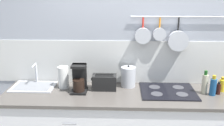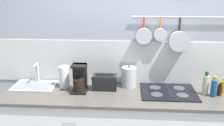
{
  "view_description": "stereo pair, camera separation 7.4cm",
  "coord_description": "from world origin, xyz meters",
  "px_view_note": "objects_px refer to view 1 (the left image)",
  "views": [
    {
      "loc": [
        -0.25,
        -2.49,
        2.03
      ],
      "look_at": [
        -0.35,
        0.0,
        1.28
      ],
      "focal_mm": 40.0,
      "sensor_mm": 36.0,
      "label": 1
    },
    {
      "loc": [
        -0.18,
        -2.49,
        2.03
      ],
      "look_at": [
        -0.35,
        0.0,
        1.28
      ],
      "focal_mm": 40.0,
      "sensor_mm": 36.0,
      "label": 2
    }
  ],
  "objects_px": {
    "paper_towel_roll": "(63,77)",
    "toaster": "(104,82)",
    "coffee_maker": "(79,80)",
    "bottle_cooking_wine": "(218,89)",
    "bottle_olive_oil": "(222,85)",
    "bottle_vinegar": "(205,83)",
    "kettle": "(128,77)",
    "bottle_hot_sauce": "(213,86)"
  },
  "relations": [
    {
      "from": "paper_towel_roll",
      "to": "toaster",
      "type": "distance_m",
      "value": 0.47
    },
    {
      "from": "coffee_maker",
      "to": "toaster",
      "type": "distance_m",
      "value": 0.28
    },
    {
      "from": "bottle_cooking_wine",
      "to": "bottle_olive_oil",
      "type": "relative_size",
      "value": 0.86
    },
    {
      "from": "coffee_maker",
      "to": "bottle_vinegar",
      "type": "bearing_deg",
      "value": -0.18
    },
    {
      "from": "coffee_maker",
      "to": "paper_towel_roll",
      "type": "bearing_deg",
      "value": 153.5
    },
    {
      "from": "coffee_maker",
      "to": "bottle_vinegar",
      "type": "xyz_separation_m",
      "value": [
        1.36,
        -0.0,
        -0.01
      ]
    },
    {
      "from": "paper_towel_roll",
      "to": "toaster",
      "type": "xyz_separation_m",
      "value": [
        0.47,
        -0.03,
        -0.04
      ]
    },
    {
      "from": "paper_towel_roll",
      "to": "bottle_vinegar",
      "type": "relative_size",
      "value": 0.96
    },
    {
      "from": "toaster",
      "to": "kettle",
      "type": "distance_m",
      "value": 0.29
    },
    {
      "from": "toaster",
      "to": "bottle_olive_oil",
      "type": "bearing_deg",
      "value": -0.06
    },
    {
      "from": "kettle",
      "to": "bottle_cooking_wine",
      "type": "relative_size",
      "value": 1.82
    },
    {
      "from": "toaster",
      "to": "bottle_cooking_wine",
      "type": "bearing_deg",
      "value": -4.02
    },
    {
      "from": "kettle",
      "to": "bottle_cooking_wine",
      "type": "distance_m",
      "value": 0.98
    },
    {
      "from": "kettle",
      "to": "bottle_olive_oil",
      "type": "xyz_separation_m",
      "value": [
        1.03,
        -0.11,
        -0.04
      ]
    },
    {
      "from": "toaster",
      "to": "bottle_cooking_wine",
      "type": "relative_size",
      "value": 2.03
    },
    {
      "from": "kettle",
      "to": "bottle_hot_sauce",
      "type": "bearing_deg",
      "value": -13.54
    },
    {
      "from": "kettle",
      "to": "bottle_cooking_wine",
      "type": "xyz_separation_m",
      "value": [
        0.96,
        -0.19,
        -0.05
      ]
    },
    {
      "from": "coffee_maker",
      "to": "bottle_vinegar",
      "type": "relative_size",
      "value": 1.19
    },
    {
      "from": "kettle",
      "to": "bottle_cooking_wine",
      "type": "height_order",
      "value": "kettle"
    },
    {
      "from": "toaster",
      "to": "kettle",
      "type": "xyz_separation_m",
      "value": [
        0.27,
        0.1,
        0.03
      ]
    },
    {
      "from": "bottle_hot_sauce",
      "to": "toaster",
      "type": "bearing_deg",
      "value": 174.59
    },
    {
      "from": "toaster",
      "to": "bottle_vinegar",
      "type": "height_order",
      "value": "bottle_vinegar"
    },
    {
      "from": "bottle_cooking_wine",
      "to": "bottle_olive_oil",
      "type": "distance_m",
      "value": 0.11
    },
    {
      "from": "bottle_vinegar",
      "to": "bottle_hot_sauce",
      "type": "relative_size",
      "value": 1.17
    },
    {
      "from": "bottle_vinegar",
      "to": "kettle",
      "type": "bearing_deg",
      "value": 167.78
    },
    {
      "from": "coffee_maker",
      "to": "kettle",
      "type": "height_order",
      "value": "coffee_maker"
    },
    {
      "from": "kettle",
      "to": "bottle_vinegar",
      "type": "height_order",
      "value": "bottle_vinegar"
    },
    {
      "from": "kettle",
      "to": "paper_towel_roll",
      "type": "bearing_deg",
      "value": -174.26
    },
    {
      "from": "coffee_maker",
      "to": "bottle_olive_oil",
      "type": "height_order",
      "value": "coffee_maker"
    },
    {
      "from": "coffee_maker",
      "to": "bottle_cooking_wine",
      "type": "distance_m",
      "value": 1.5
    },
    {
      "from": "coffee_maker",
      "to": "bottle_hot_sauce",
      "type": "distance_m",
      "value": 1.43
    },
    {
      "from": "paper_towel_roll",
      "to": "bottle_hot_sauce",
      "type": "distance_m",
      "value": 1.64
    },
    {
      "from": "bottle_cooking_wine",
      "to": "coffee_maker",
      "type": "bearing_deg",
      "value": 179.27
    },
    {
      "from": "bottle_vinegar",
      "to": "bottle_cooking_wine",
      "type": "distance_m",
      "value": 0.16
    },
    {
      "from": "bottle_hot_sauce",
      "to": "bottle_olive_oil",
      "type": "height_order",
      "value": "bottle_hot_sauce"
    },
    {
      "from": "bottle_olive_oil",
      "to": "bottle_vinegar",
      "type": "bearing_deg",
      "value": -162.06
    },
    {
      "from": "paper_towel_roll",
      "to": "bottle_hot_sauce",
      "type": "xyz_separation_m",
      "value": [
        1.63,
        -0.14,
        -0.03
      ]
    },
    {
      "from": "coffee_maker",
      "to": "bottle_olive_oil",
      "type": "distance_m",
      "value": 1.58
    },
    {
      "from": "bottle_hot_sauce",
      "to": "bottle_olive_oil",
      "type": "distance_m",
      "value": 0.18
    },
    {
      "from": "bottle_olive_oil",
      "to": "bottle_cooking_wine",
      "type": "bearing_deg",
      "value": -129.92
    },
    {
      "from": "coffee_maker",
      "to": "bottle_olive_oil",
      "type": "xyz_separation_m",
      "value": [
        1.57,
        0.07,
        -0.05
      ]
    },
    {
      "from": "coffee_maker",
      "to": "bottle_cooking_wine",
      "type": "xyz_separation_m",
      "value": [
        1.5,
        -0.02,
        -0.07
      ]
    }
  ]
}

